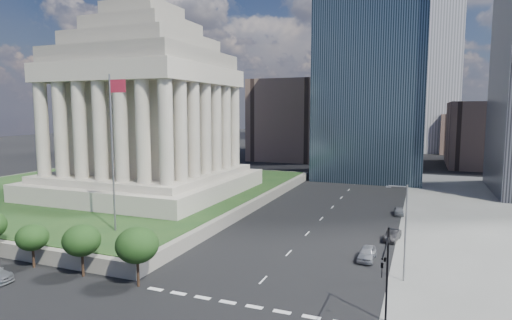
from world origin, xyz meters
The scene contains 13 objects.
ground centered at (0.00, 100.00, 0.00)m, with size 500.00×500.00×0.00m, color black.
plaza_terrace centered at (-45.00, 50.00, 0.90)m, with size 66.00×70.00×1.80m, color slate.
plaza_lawn centered at (-45.00, 50.00, 1.85)m, with size 64.00×68.00×0.10m, color #1C3C18.
war_memorial centered at (-34.00, 48.00, 21.40)m, with size 34.00×34.00×39.00m, color #A99E8E, non-canonical shape.
flagpole centered at (-21.83, 24.00, 13.11)m, with size 2.52×0.24×20.00m.
midrise_glass centered at (2.00, 95.00, 30.00)m, with size 26.00×26.00×60.00m, color black.
building_filler_ne centered at (32.00, 130.00, 10.00)m, with size 20.00×30.00×20.00m, color brown.
building_filler_nw centered at (-30.00, 130.00, 14.00)m, with size 24.00×30.00×28.00m, color brown.
traffic_signal_ne centered at (12.50, 13.70, 5.25)m, with size 0.30×5.74×8.00m.
street_lamp_north centered at (13.33, 25.00, 5.66)m, with size 2.13×0.22×10.00m.
parked_sedan_near centered at (9.21, 30.09, 0.77)m, with size 1.83×4.55×1.55m, color gray.
parked_sedan_mid centered at (11.50, 39.01, 0.70)m, with size 1.49×4.27×1.41m, color black.
parked_sedan_far centered at (11.50, 54.22, 0.65)m, with size 3.81×1.53×1.30m, color slate.
Camera 1 is at (14.77, -19.68, 17.37)m, focal length 30.00 mm.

